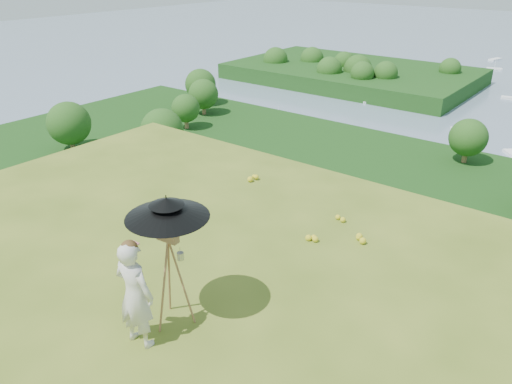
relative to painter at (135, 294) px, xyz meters
The scene contains 9 objects.
ground 1.09m from the painter, behind, with size 14.00×14.00×0.00m, color #53691E.
forest_slope 46.06m from the painter, 91.18° to the left, with size 140.00×56.00×22.00m, color #153A0F.
peninsula 175.16m from the painter, 116.02° to the left, with size 90.00×60.00×12.00m, color #153A0F, non-canonical shape.
slope_trees 38.51m from the painter, 91.18° to the left, with size 110.00×50.00×6.00m, color #215318, non-canonical shape.
wildflowers 1.10m from the painter, 153.89° to the left, with size 10.00×10.50×0.12m, color yellow, non-canonical shape.
painter is the anchor object (origin of this frame).
field_easel 0.61m from the painter, 84.68° to the left, with size 0.65×0.65×1.71m, color #93623D, non-canonical shape.
sun_umbrella 1.12m from the painter, 85.21° to the left, with size 1.15×1.15×0.65m, color black, non-canonical shape.
painter_cap 0.77m from the painter, 90.00° to the left, with size 0.22×0.26×0.10m, color #E07B7F, non-canonical shape.
Camera 1 is at (5.36, -3.44, 4.90)m, focal length 35.00 mm.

